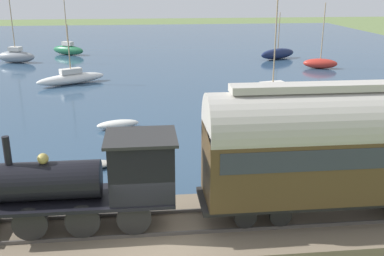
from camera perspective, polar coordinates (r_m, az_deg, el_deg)
The scene contains 14 objects.
ground_plane at distance 15.33m, azimuth -4.97°, elevation -15.56°, with size 200.00×200.00×0.00m, color #607542.
harbor_water at distance 56.91m, azimuth -6.09°, elevation 9.39°, with size 80.00×80.00×0.01m.
rail_embankment at distance 16.03m, azimuth -5.09°, elevation -12.89°, with size 4.43×56.00×0.61m.
steam_locomotive at distance 15.14m, azimuth -11.99°, elevation -6.08°, with size 2.08×6.55×3.28m.
passenger_coach at distance 16.14m, azimuth 18.31°, elevation -1.90°, with size 2.33×9.67×4.73m.
sailboat_red at distance 48.33m, azimuth 15.98°, elevation 7.93°, with size 2.19×3.64×6.53m.
sailboat_green at distance 57.47m, azimuth -15.46°, elevation 9.59°, with size 3.31×4.42×6.48m.
sailboat_teal at distance 33.94m, azimuth 10.17°, elevation 4.32°, with size 2.79×6.09×7.34m.
sailboat_white at distance 40.56m, azimuth -15.09°, elevation 6.14°, with size 4.10×5.91×5.10m.
sailboat_gray at distance 53.54m, azimuth -21.45°, elevation 8.51°, with size 2.54×4.52×8.29m.
sailboat_navy at distance 53.31m, azimuth 10.82°, elevation 9.27°, with size 3.20×4.88×5.22m.
rowboat_off_pier at distance 21.96m, azimuth -13.23°, elevation -4.66°, with size 1.48×2.58×0.33m.
rowboat_far_out at distance 28.68m, azimuth 11.39°, elevation 1.03°, with size 1.99×2.46×0.48m.
rowboat_near_shore at distance 27.56m, azimuth -9.40°, elevation 0.48°, with size 1.39×2.66×0.52m.
Camera 1 is at (-12.78, 0.09, 8.47)m, focal length 42.00 mm.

